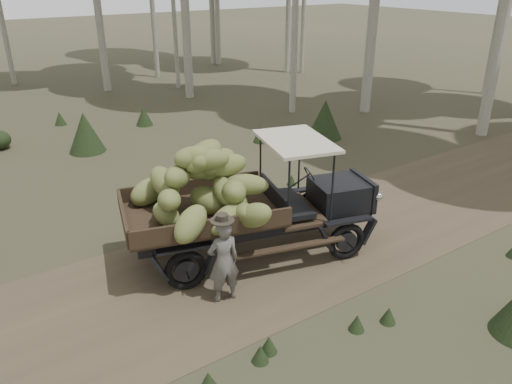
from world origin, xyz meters
TOP-DOWN VIEW (x-y plane):
  - ground at (0.00, 0.00)m, footprint 120.00×120.00m
  - dirt_track at (0.00, 0.00)m, footprint 70.00×4.00m
  - banana_truck at (1.05, 0.38)m, footprint 5.43×3.06m
  - farmer at (0.19, -0.72)m, footprint 0.63×0.48m
  - undergrowth at (0.04, -0.84)m, footprint 19.66×24.41m

SIDE VIEW (x-z plane):
  - ground at x=0.00m, z-range 0.00..0.00m
  - dirt_track at x=0.00m, z-range 0.00..0.01m
  - undergrowth at x=0.04m, z-range -0.16..1.18m
  - farmer at x=0.19m, z-range -0.05..1.66m
  - banana_truck at x=1.05m, z-range 0.15..2.80m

